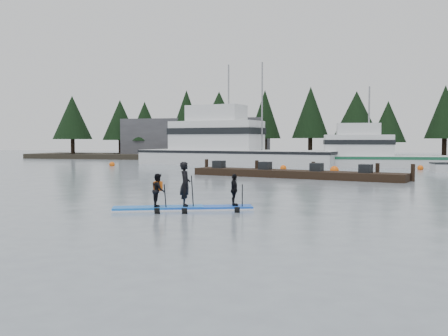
% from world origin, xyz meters
% --- Properties ---
extents(ground, '(160.00, 160.00, 0.00)m').
position_xyz_m(ground, '(0.00, 0.00, 0.00)').
color(ground, slate).
rests_on(ground, ground).
extents(far_shore, '(70.00, 8.00, 0.60)m').
position_xyz_m(far_shore, '(0.00, 42.00, 0.30)').
color(far_shore, '#2D281E').
rests_on(far_shore, ground).
extents(treeline, '(60.00, 4.00, 8.00)m').
position_xyz_m(treeline, '(0.00, 42.00, 0.00)').
color(treeline, black).
rests_on(treeline, ground).
extents(waterfront_building, '(18.00, 6.00, 5.00)m').
position_xyz_m(waterfront_building, '(-14.00, 44.00, 2.50)').
color(waterfront_building, '#4C4C51').
rests_on(waterfront_building, ground).
extents(fishing_boat_large, '(19.82, 9.15, 10.63)m').
position_xyz_m(fishing_boat_large, '(-5.71, 29.95, 0.82)').
color(fishing_boat_large, silver).
rests_on(fishing_boat_large, ground).
extents(fishing_boat_medium, '(13.05, 5.08, 7.81)m').
position_xyz_m(fishing_boat_medium, '(7.03, 29.05, 0.54)').
color(fishing_boat_medium, silver).
rests_on(fishing_boat_medium, ground).
extents(floating_dock, '(13.81, 5.30, 0.46)m').
position_xyz_m(floating_dock, '(2.02, 15.42, 0.23)').
color(floating_dock, black).
rests_on(floating_dock, ground).
extents(buoy_d, '(0.63, 0.63, 0.63)m').
position_xyz_m(buoy_d, '(4.27, 20.89, 0.00)').
color(buoy_d, '#ED5A0B').
rests_on(buoy_d, ground).
extents(buoy_c, '(0.48, 0.48, 0.48)m').
position_xyz_m(buoy_c, '(10.71, 26.20, 0.00)').
color(buoy_c, '#ED5A0B').
rests_on(buoy_c, ground).
extents(buoy_b, '(0.50, 0.50, 0.50)m').
position_xyz_m(buoy_b, '(0.21, 23.14, 0.00)').
color(buoy_b, '#ED5A0B').
rests_on(buoy_b, ground).
extents(buoy_a, '(0.50, 0.50, 0.50)m').
position_xyz_m(buoy_a, '(-15.61, 24.79, 0.00)').
color(buoy_a, '#ED5A0B').
rests_on(buoy_a, ground).
extents(paddleboard_solo, '(3.14, 1.90, 1.76)m').
position_xyz_m(paddleboard_solo, '(-0.63, -0.28, 0.39)').
color(paddleboard_solo, blue).
rests_on(paddleboard_solo, ground).
extents(paddleboard_duo, '(3.08, 1.77, 2.17)m').
position_xyz_m(paddleboard_duo, '(0.88, 0.30, 0.56)').
color(paddleboard_duo, blue).
rests_on(paddleboard_duo, ground).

